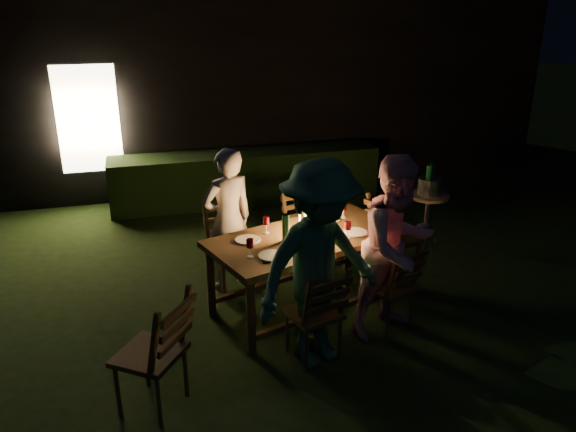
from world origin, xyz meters
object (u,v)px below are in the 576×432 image
object	(u,v)px
bottle_bucket_a	(428,184)
bottle_table	(286,228)
lantern	(308,218)
ice_bucket	(430,186)
chair_far_left	(232,264)
person_opp_right	(397,247)
person_house_side	(228,220)
person_opp_left	(319,266)
chair_end	(393,252)
dining_table	(306,243)
chair_spare	(154,372)
chair_far_right	(306,245)
chair_near_right	(389,301)
side_table	(428,200)
chair_near_left	(315,328)
bottle_bucket_b	(432,181)

from	to	relation	value
bottle_bucket_a	bottle_table	bearing A→B (deg)	-151.87
lantern	ice_bucket	bearing A→B (deg)	28.47
lantern	bottle_bucket_a	world-z (taller)	lantern
chair_far_left	person_opp_right	bearing A→B (deg)	123.19
person_house_side	person_opp_left	distance (m)	1.64
chair_end	bottle_table	xyz separation A→B (m)	(-1.40, -0.47, 0.63)
dining_table	bottle_table	xyz separation A→B (m)	(-0.24, -0.08, 0.22)
lantern	chair_end	bearing A→B (deg)	15.93
dining_table	chair_spare	bearing A→B (deg)	-161.87
bottle_table	chair_far_right	bearing A→B (deg)	62.18
chair_near_right	bottle_table	world-z (taller)	bottle_table
chair_near_right	person_opp_left	bearing A→B (deg)	177.19
chair_far_left	bottle_bucket_a	xyz separation A→B (m)	(2.61, 0.50, 0.55)
person_house_side	side_table	world-z (taller)	person_house_side
ice_bucket	bottle_bucket_a	size ratio (longest dim) A/B	0.94
chair_end	bottle_table	distance (m)	1.61
chair_near_left	chair_spare	xyz separation A→B (m)	(-1.41, -0.31, 0.03)
chair_far_right	chair_end	size ratio (longest dim) A/B	0.89
person_opp_left	lantern	distance (m)	1.00
chair_end	person_house_side	world-z (taller)	person_house_side
chair_spare	person_opp_left	distance (m)	1.57
dining_table	chair_end	size ratio (longest dim) A/B	2.06
chair_end	lantern	xyz separation A→B (m)	(-1.13, -0.32, 0.65)
person_house_side	chair_near_left	bearing A→B (deg)	89.96
dining_table	person_house_side	world-z (taller)	person_house_side
dining_table	chair_near_left	size ratio (longest dim) A/B	2.24
bottle_bucket_a	dining_table	bearing A→B (deg)	-150.78
bottle_table	chair_near_left	bearing A→B (deg)	-86.31
person_opp_right	bottle_bucket_b	world-z (taller)	person_opp_right
ice_bucket	chair_far_right	bearing A→B (deg)	-172.53
chair_end	bottle_bucket_b	bearing A→B (deg)	114.57
chair_near_right	chair_far_left	world-z (taller)	chair_far_left
ice_bucket	bottle_bucket_a	distance (m)	0.08
side_table	lantern	bearing A→B (deg)	-151.53
chair_end	side_table	distance (m)	1.15
bottle_table	bottle_bucket_b	size ratio (longest dim) A/B	0.88
dining_table	side_table	size ratio (longest dim) A/B	3.11
chair_far_left	bottle_bucket_a	world-z (taller)	bottle_bucket_a
chair_spare	person_opp_right	world-z (taller)	person_opp_right
lantern	ice_bucket	xyz separation A→B (m)	(1.96, 1.07, -0.17)
chair_near_right	person_house_side	size ratio (longest dim) A/B	0.59
lantern	bottle_bucket_b	world-z (taller)	lantern
chair_end	bottle_bucket_b	distance (m)	1.29
chair_far_right	chair_end	world-z (taller)	chair_end
side_table	bottle_bucket_b	xyz separation A→B (m)	(0.05, 0.04, 0.24)
chair_near_right	bottle_table	distance (m)	1.23
dining_table	bottle_bucket_a	distance (m)	2.23
chair_far_left	chair_far_right	xyz separation A→B (m)	(0.95, 0.31, -0.02)
dining_table	person_opp_left	distance (m)	0.96
chair_near_left	ice_bucket	size ratio (longest dim) A/B	3.20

